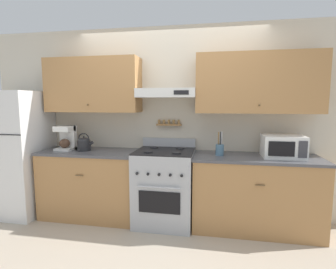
% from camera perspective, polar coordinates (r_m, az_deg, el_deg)
% --- Properties ---
extents(ground_plane, '(16.00, 16.00, 0.00)m').
position_cam_1_polar(ground_plane, '(3.34, -1.76, -20.64)').
color(ground_plane, '#B2A38E').
extents(wall_back, '(5.20, 0.46, 2.55)m').
position_cam_1_polar(wall_back, '(3.53, 0.92, 5.75)').
color(wall_back, beige).
rests_on(wall_back, ground_plane).
extents(counter_left, '(1.31, 0.64, 0.90)m').
position_cam_1_polar(counter_left, '(3.77, -16.25, -10.14)').
color(counter_left, '#AD7A47').
rests_on(counter_left, ground_plane).
extents(counter_right, '(1.50, 0.64, 0.90)m').
position_cam_1_polar(counter_right, '(3.43, 18.43, -11.97)').
color(counter_right, '#AD7A47').
rests_on(counter_right, ground_plane).
extents(stove_range, '(0.73, 0.69, 1.06)m').
position_cam_1_polar(stove_range, '(3.42, -0.72, -11.24)').
color(stove_range, '#ADAFB5').
rests_on(stove_range, ground_plane).
extents(refrigerator, '(0.72, 0.75, 1.70)m').
position_cam_1_polar(refrigerator, '(4.20, -29.79, -3.51)').
color(refrigerator, white).
rests_on(refrigerator, ground_plane).
extents(tea_kettle, '(0.23, 0.18, 0.24)m').
position_cam_1_polar(tea_kettle, '(3.69, -17.80, -1.90)').
color(tea_kettle, '#232326').
rests_on(tea_kettle, counter_left).
extents(coffee_maker, '(0.22, 0.24, 0.33)m').
position_cam_1_polar(coffee_maker, '(3.84, -21.25, -0.67)').
color(coffee_maker, white).
rests_on(coffee_maker, counter_left).
extents(microwave, '(0.46, 0.36, 0.26)m').
position_cam_1_polar(microwave, '(3.36, 23.72, -2.39)').
color(microwave, white).
rests_on(microwave, counter_right).
extents(utensil_crock, '(0.10, 0.10, 0.29)m').
position_cam_1_polar(utensil_crock, '(3.26, 11.20, -3.16)').
color(utensil_crock, slate).
rests_on(utensil_crock, counter_right).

